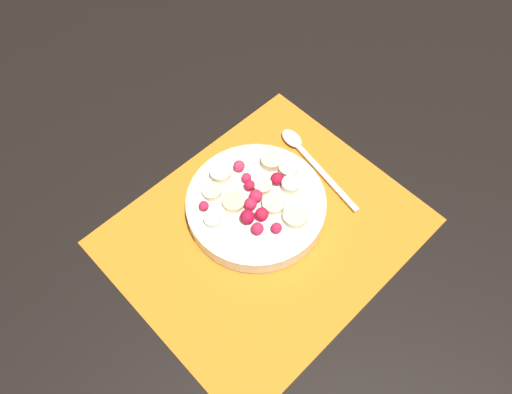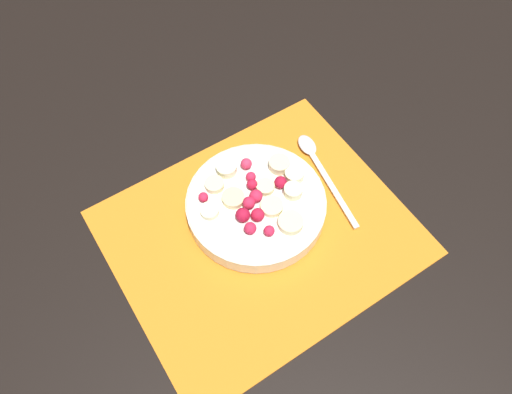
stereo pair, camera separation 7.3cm
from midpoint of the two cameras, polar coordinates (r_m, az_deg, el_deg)
The scene contains 4 objects.
ground_plane at distance 0.75m, azimuth -1.78°, elevation -4.24°, with size 3.00×3.00×0.00m, color black.
placemat at distance 0.75m, azimuth -1.79°, elevation -4.14°, with size 0.43×0.36×0.01m.
fruit_bowl at distance 0.75m, azimuth -2.78°, elevation -0.91°, with size 0.21×0.21×0.05m.
spoon at distance 0.82m, azimuth 3.10°, elevation 4.85°, with size 0.05×0.19×0.01m.
Camera 1 is at (0.25, 0.24, 0.67)m, focal length 35.00 mm.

